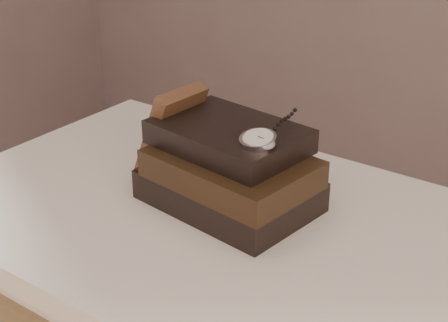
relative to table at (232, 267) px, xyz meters
The scene contains 5 objects.
table is the anchor object (origin of this frame).
book_stack 0.16m from the table, 131.71° to the left, with size 0.29×0.22×0.13m.
journal 0.25m from the table, 161.85° to the left, with size 0.03×0.11×0.17m, color #3C2417.
pocket_watch 0.24m from the table, 17.83° to the left, with size 0.06×0.16×0.02m.
eyeglasses 0.24m from the table, 130.24° to the left, with size 0.13×0.14×0.05m.
Camera 1 is at (0.52, -0.39, 1.28)m, focal length 53.64 mm.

